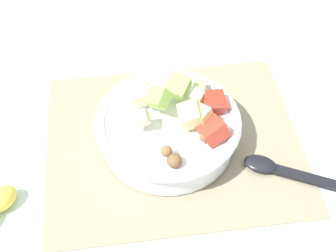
{
  "coord_description": "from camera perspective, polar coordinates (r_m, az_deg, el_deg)",
  "views": [
    {
      "loc": [
        -0.08,
        -0.52,
        0.65
      ],
      "look_at": [
        -0.01,
        -0.0,
        0.05
      ],
      "focal_mm": 49.75,
      "sensor_mm": 36.0,
      "label": 1
    }
  ],
  "objects": [
    {
      "name": "ground_plane",
      "position": [
        0.84,
        0.61,
        -1.97
      ],
      "size": [
        2.4,
        2.4,
        0.0
      ],
      "primitive_type": "plane",
      "color": "silver"
    },
    {
      "name": "placemat",
      "position": [
        0.83,
        0.61,
        -1.84
      ],
      "size": [
        0.45,
        0.38,
        0.01
      ],
      "primitive_type": "cube",
      "color": "gray",
      "rests_on": "ground_plane"
    },
    {
      "name": "serving_spoon",
      "position": [
        0.81,
        14.19,
        -5.4
      ],
      "size": [
        0.2,
        0.12,
        0.01
      ],
      "color": "black",
      "rests_on": "placemat"
    },
    {
      "name": "salad_bowl",
      "position": [
        0.8,
        0.11,
        -0.22
      ],
      "size": [
        0.25,
        0.25,
        0.12
      ],
      "color": "white",
      "rests_on": "placemat"
    }
  ]
}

